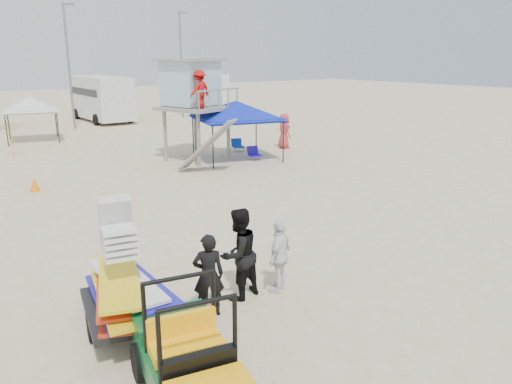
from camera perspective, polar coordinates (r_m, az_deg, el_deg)
ground at (r=11.04m, az=7.26°, el=-10.29°), size 140.00×140.00×0.00m
utility_cart at (r=7.23m, az=-7.59°, el=-17.81°), size 1.58×2.49×1.75m
surf_trailer at (r=9.06m, az=-14.86°, el=-10.38°), size 1.72×2.61×2.20m
man_left at (r=9.44m, az=-5.46°, el=-9.43°), size 0.70×0.60×1.61m
man_mid at (r=9.99m, az=-2.01°, el=-7.08°), size 1.04×0.88×1.88m
man_right at (r=10.34m, az=2.71°, el=-7.29°), size 0.98×0.76×1.55m
lifeguard_tower at (r=23.37m, az=-7.25°, el=11.82°), size 3.56×3.56×4.52m
canopy_blue at (r=23.47m, az=-2.29°, el=10.04°), size 4.26×4.26×3.14m
canopy_white_c at (r=31.21m, az=-24.47°, el=9.68°), size 3.28×3.28×2.96m
umbrella_b at (r=26.90m, az=-26.10°, el=5.41°), size 2.55×2.56×1.67m
cone_far at (r=19.74m, az=-23.97°, el=0.81°), size 0.34×0.34×0.50m
beach_chair_b at (r=23.52m, az=-0.22°, el=4.46°), size 0.63×0.67×0.64m
beach_chair_c at (r=25.76m, az=-2.13°, el=5.40°), size 0.70×0.77×0.64m
rv_mid_right at (r=39.44m, az=-17.30°, el=10.37°), size 2.64×7.00×3.25m
rv_far_right at (r=44.53m, az=-6.80°, el=11.43°), size 2.64×6.60×3.25m
light_pole_left at (r=35.57m, az=-20.59°, el=13.18°), size 0.14×0.14×8.00m
light_pole_right at (r=40.37m, az=-8.53°, el=14.11°), size 0.14×0.14×8.00m
distant_beachgoers at (r=30.16m, az=-14.65°, el=7.49°), size 15.17×18.44×1.86m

